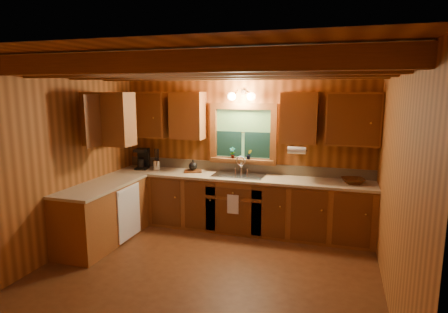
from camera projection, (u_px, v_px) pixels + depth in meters
room at (204, 172)px, 4.48m from camera, size 4.20×4.20×4.20m
ceiling_beams at (203, 70)px, 4.28m from camera, size 4.20×2.54×0.18m
base_cabinets at (203, 207)px, 5.99m from camera, size 4.20×2.22×0.86m
countertop at (204, 179)px, 5.91m from camera, size 4.20×2.24×0.04m
backsplash at (243, 167)px, 6.31m from camera, size 4.20×0.02×0.16m
dishwasher_panel at (129, 213)px, 5.70m from camera, size 0.02×0.60×0.80m
upper_cabinets at (201, 117)px, 5.89m from camera, size 4.19×1.77×0.78m
window at (243, 135)px, 6.20m from camera, size 1.12×0.08×1.00m
window_sill at (242, 160)px, 6.23m from camera, size 1.06×0.14×0.04m
wall_sconce at (241, 96)px, 5.98m from camera, size 0.45×0.21×0.17m
paper_towel_roll at (297, 150)px, 5.64m from camera, size 0.27×0.11×0.11m
dish_towel at (233, 204)px, 5.81m from camera, size 0.18×0.01×0.30m
sink at (239, 178)px, 6.07m from camera, size 0.82×0.48×0.43m
coffee_maker at (143, 159)px, 6.57m from camera, size 0.20×0.26×0.36m
utensil_crock at (157, 165)px, 6.48m from camera, size 0.13×0.13×0.37m
cutting_board at (193, 171)px, 6.34m from camera, size 0.35×0.30×0.03m
teakettle at (193, 166)px, 6.33m from camera, size 0.14×0.14×0.18m
wicker_basket at (353, 181)px, 5.54m from camera, size 0.40×0.40×0.08m
potted_plant_left at (232, 153)px, 6.24m from camera, size 0.11×0.09×0.19m
potted_plant_right at (249, 154)px, 6.16m from camera, size 0.11×0.10×0.16m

